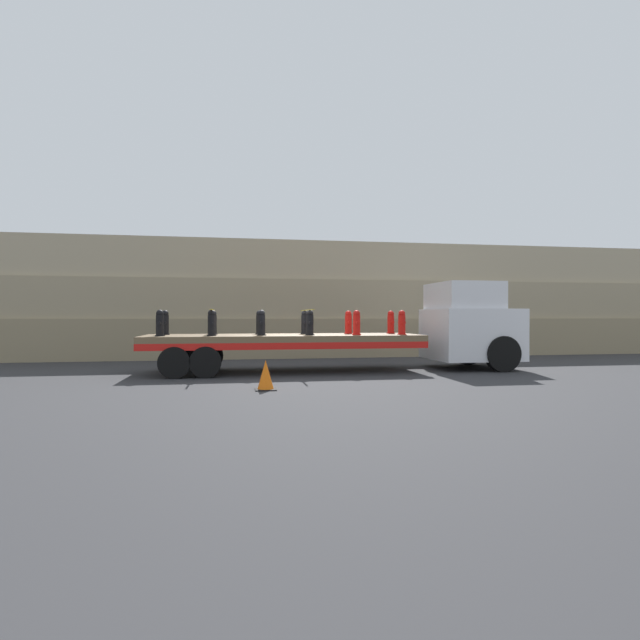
# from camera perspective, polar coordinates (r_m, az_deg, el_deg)

# --- Properties ---
(ground_plane) EXTENTS (120.00, 120.00, 0.00)m
(ground_plane) POSITION_cam_1_polar(r_m,az_deg,el_deg) (15.96, -4.13, -5.93)
(ground_plane) COLOR #2D2D30
(rock_cliff) EXTENTS (60.00, 3.30, 5.01)m
(rock_cliff) POSITION_cam_1_polar(r_m,az_deg,el_deg) (22.35, -5.78, 2.31)
(rock_cliff) COLOR gray
(rock_cliff) RESTS_ON ground_plane
(truck_cab) EXTENTS (2.73, 2.71, 2.90)m
(truck_cab) POSITION_cam_1_polar(r_m,az_deg,el_deg) (17.69, 17.00, -0.60)
(truck_cab) COLOR silver
(truck_cab) RESTS_ON ground_plane
(flatbed_trailer) EXTENTS (8.63, 2.67, 1.18)m
(flatbed_trailer) POSITION_cam_1_polar(r_m,az_deg,el_deg) (15.84, -5.95, -2.48)
(flatbed_trailer) COLOR brown
(flatbed_trailer) RESTS_ON ground_plane
(fire_hydrant_black_near_0) EXTENTS (0.29, 0.48, 0.78)m
(fire_hydrant_black_near_0) POSITION_cam_1_polar(r_m,az_deg,el_deg) (15.37, -17.83, -0.37)
(fire_hydrant_black_near_0) COLOR black
(fire_hydrant_black_near_0) RESTS_ON flatbed_trailer
(fire_hydrant_black_far_0) EXTENTS (0.29, 0.48, 0.78)m
(fire_hydrant_black_far_0) POSITION_cam_1_polar(r_m,az_deg,el_deg) (16.49, -17.28, -0.32)
(fire_hydrant_black_far_0) COLOR black
(fire_hydrant_black_far_0) RESTS_ON flatbed_trailer
(fire_hydrant_black_near_1) EXTENTS (0.29, 0.48, 0.78)m
(fire_hydrant_black_near_1) POSITION_cam_1_polar(r_m,az_deg,el_deg) (15.23, -12.29, -0.36)
(fire_hydrant_black_near_1) COLOR black
(fire_hydrant_black_near_1) RESTS_ON flatbed_trailer
(fire_hydrant_black_far_1) EXTENTS (0.29, 0.48, 0.78)m
(fire_hydrant_black_far_1) POSITION_cam_1_polar(r_m,az_deg,el_deg) (16.36, -12.12, -0.31)
(fire_hydrant_black_far_1) COLOR black
(fire_hydrant_black_far_1) RESTS_ON flatbed_trailer
(fire_hydrant_black_near_2) EXTENTS (0.29, 0.48, 0.78)m
(fire_hydrant_black_near_2) POSITION_cam_1_polar(r_m,az_deg,el_deg) (15.24, -6.70, -0.36)
(fire_hydrant_black_near_2) COLOR black
(fire_hydrant_black_near_2) RESTS_ON flatbed_trailer
(fire_hydrant_black_far_2) EXTENTS (0.29, 0.48, 0.78)m
(fire_hydrant_black_far_2) POSITION_cam_1_polar(r_m,az_deg,el_deg) (16.37, -6.92, -0.31)
(fire_hydrant_black_far_2) COLOR black
(fire_hydrant_black_far_2) RESTS_ON flatbed_trailer
(fire_hydrant_black_near_3) EXTENTS (0.29, 0.48, 0.78)m
(fire_hydrant_black_near_3) POSITION_cam_1_polar(r_m,az_deg,el_deg) (15.39, -1.17, -0.35)
(fire_hydrant_black_near_3) COLOR black
(fire_hydrant_black_near_3) RESTS_ON flatbed_trailer
(fire_hydrant_black_far_3) EXTENTS (0.29, 0.48, 0.78)m
(fire_hydrant_black_far_3) POSITION_cam_1_polar(r_m,az_deg,el_deg) (16.51, -1.76, -0.30)
(fire_hydrant_black_far_3) COLOR black
(fire_hydrant_black_far_3) RESTS_ON flatbed_trailer
(fire_hydrant_red_near_4) EXTENTS (0.29, 0.48, 0.78)m
(fire_hydrant_red_near_4) POSITION_cam_1_polar(r_m,az_deg,el_deg) (15.68, 4.20, -0.33)
(fire_hydrant_red_near_4) COLOR red
(fire_hydrant_red_near_4) RESTS_ON flatbed_trailer
(fire_hydrant_red_far_4) EXTENTS (0.29, 0.48, 0.78)m
(fire_hydrant_red_far_4) POSITION_cam_1_polar(r_m,az_deg,el_deg) (16.79, 3.26, -0.29)
(fire_hydrant_red_far_4) COLOR red
(fire_hydrant_red_far_4) RESTS_ON flatbed_trailer
(fire_hydrant_red_near_5) EXTENTS (0.29, 0.48, 0.78)m
(fire_hydrant_red_near_5) POSITION_cam_1_polar(r_m,az_deg,el_deg) (16.11, 9.33, -0.32)
(fire_hydrant_red_near_5) COLOR red
(fire_hydrant_red_near_5) RESTS_ON flatbed_trailer
(fire_hydrant_red_far_5) EXTENTS (0.29, 0.48, 0.78)m
(fire_hydrant_red_far_5) POSITION_cam_1_polar(r_m,az_deg,el_deg) (17.18, 8.09, -0.27)
(fire_hydrant_red_far_5) COLOR red
(fire_hydrant_red_far_5) RESTS_ON flatbed_trailer
(cargo_strap_rear) EXTENTS (0.05, 2.78, 0.01)m
(cargo_strap_rear) POSITION_cam_1_polar(r_m,az_deg,el_deg) (15.80, -12.20, 1.14)
(cargo_strap_rear) COLOR yellow
(cargo_strap_rear) RESTS_ON fire_hydrant_black_near_1
(cargo_strap_middle) EXTENTS (0.05, 2.78, 0.01)m
(cargo_strap_middle) POSITION_cam_1_polar(r_m,az_deg,el_deg) (15.95, -1.48, 1.14)
(cargo_strap_middle) COLOR yellow
(cargo_strap_middle) RESTS_ON fire_hydrant_black_near_3
(traffic_cone) EXTENTS (0.50, 0.50, 0.71)m
(traffic_cone) POSITION_cam_1_polar(r_m,az_deg,el_deg) (12.08, -6.24, -6.30)
(traffic_cone) COLOR black
(traffic_cone) RESTS_ON ground_plane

